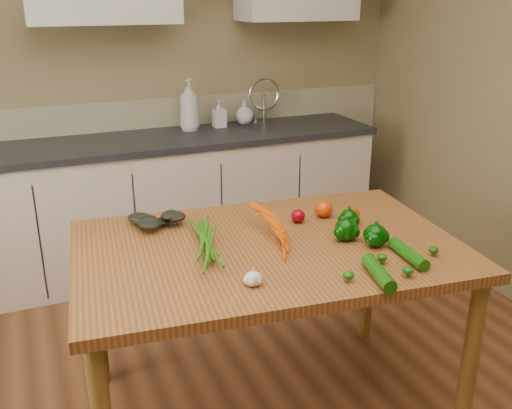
{
  "coord_description": "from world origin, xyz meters",
  "views": [
    {
      "loc": [
        -0.64,
        -1.39,
        1.77
      ],
      "look_at": [
        0.26,
        0.78,
        0.9
      ],
      "focal_mm": 40.0,
      "sensor_mm": 36.0,
      "label": 1
    }
  ],
  "objects": [
    {
      "name": "tomato_c",
      "position": [
        0.64,
        0.61,
        0.86
      ],
      "size": [
        0.08,
        0.08,
        0.07
      ],
      "primitive_type": "ellipsoid",
      "color": "#CA3505",
      "rests_on": "table"
    },
    {
      "name": "soap_bottle_a",
      "position": [
        0.41,
        2.31,
        1.07
      ],
      "size": [
        0.19,
        0.19,
        0.34
      ],
      "primitive_type": "imported",
      "rotation": [
        0.0,
        0.0,
        5.39
      ],
      "color": "silver",
      "rests_on": "counter_run"
    },
    {
      "name": "zucchini_a",
      "position": [
        0.64,
        0.2,
        0.85
      ],
      "size": [
        0.07,
        0.23,
        0.05
      ],
      "primitive_type": "cylinder",
      "rotation": [
        1.57,
        0.0,
        -0.09
      ],
      "color": "#0F4607",
      "rests_on": "table"
    },
    {
      "name": "tomato_b",
      "position": [
        0.56,
        0.72,
        0.86
      ],
      "size": [
        0.08,
        0.08,
        0.07
      ],
      "primitive_type": "ellipsoid",
      "color": "#CA3505",
      "rests_on": "table"
    },
    {
      "name": "pepper_a",
      "position": [
        0.52,
        0.45,
        0.87
      ],
      "size": [
        0.09,
        0.09,
        0.09
      ],
      "primitive_type": "sphere",
      "color": "#043202",
      "rests_on": "table"
    },
    {
      "name": "zucchini_b",
      "position": [
        0.45,
        0.11,
        0.85
      ],
      "size": [
        0.1,
        0.23,
        0.05
      ],
      "primitive_type": "cylinder",
      "rotation": [
        1.57,
        0.0,
        -0.23
      ],
      "color": "#0F4607",
      "rests_on": "table"
    },
    {
      "name": "garlic_bulb",
      "position": [
        0.02,
        0.24,
        0.85
      ],
      "size": [
        0.06,
        0.06,
        0.05
      ],
      "primitive_type": "ellipsoid",
      "color": "silver",
      "rests_on": "table"
    },
    {
      "name": "leafy_greens",
      "position": [
        -0.16,
        0.88,
        0.88
      ],
      "size": [
        0.22,
        0.2,
        0.11
      ],
      "primitive_type": null,
      "color": "black",
      "rests_on": "table"
    },
    {
      "name": "carrot_bunch",
      "position": [
        0.16,
        0.58,
        0.86
      ],
      "size": [
        0.31,
        0.25,
        0.08
      ],
      "primitive_type": null,
      "rotation": [
        0.0,
        0.0,
        -0.1
      ],
      "color": "#DB4E05",
      "rests_on": "table"
    },
    {
      "name": "table",
      "position": [
        0.21,
        0.53,
        0.73
      ],
      "size": [
        1.63,
        1.14,
        0.82
      ],
      "rotation": [
        0.0,
        0.0,
        -0.1
      ],
      "color": "#95582B",
      "rests_on": "ground"
    },
    {
      "name": "counter_run",
      "position": [
        0.21,
        2.19,
        0.46
      ],
      "size": [
        2.84,
        0.64,
        1.14
      ],
      "color": "beige",
      "rests_on": "ground"
    },
    {
      "name": "pepper_c",
      "position": [
        0.6,
        0.36,
        0.87
      ],
      "size": [
        0.09,
        0.09,
        0.09
      ],
      "primitive_type": "sphere",
      "color": "#043202",
      "rests_on": "table"
    },
    {
      "name": "tomato_a",
      "position": [
        0.43,
        0.7,
        0.85
      ],
      "size": [
        0.06,
        0.06,
        0.06
      ],
      "primitive_type": "ellipsoid",
      "color": "#95020F",
      "rests_on": "table"
    },
    {
      "name": "soap_bottle_b",
      "position": [
        0.63,
        2.33,
        0.99
      ],
      "size": [
        0.09,
        0.09,
        0.19
      ],
      "primitive_type": "imported",
      "rotation": [
        0.0,
        0.0,
        1.56
      ],
      "color": "silver",
      "rests_on": "counter_run"
    },
    {
      "name": "soap_bottle_c",
      "position": [
        0.83,
        2.36,
        0.98
      ],
      "size": [
        0.16,
        0.16,
        0.17
      ],
      "primitive_type": "imported",
      "rotation": [
        0.0,
        0.0,
        0.27
      ],
      "color": "silver",
      "rests_on": "counter_run"
    },
    {
      "name": "room",
      "position": [
        0.0,
        0.17,
        1.25
      ],
      "size": [
        4.04,
        5.04,
        2.64
      ],
      "color": "brown",
      "rests_on": "ground"
    },
    {
      "name": "pepper_b",
      "position": [
        0.6,
        0.57,
        0.86
      ],
      "size": [
        0.08,
        0.08,
        0.08
      ],
      "primitive_type": "sphere",
      "color": "#043202",
      "rests_on": "table"
    }
  ]
}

